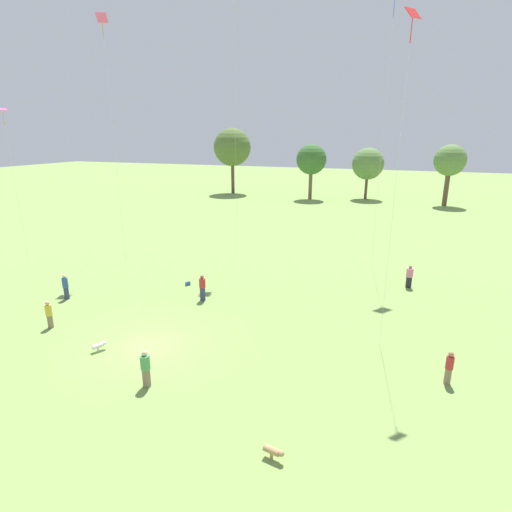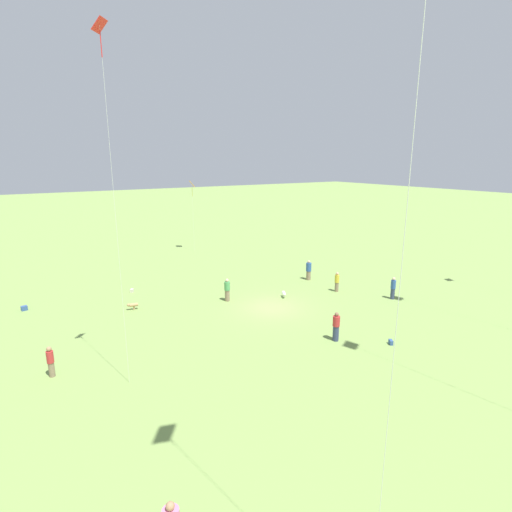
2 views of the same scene
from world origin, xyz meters
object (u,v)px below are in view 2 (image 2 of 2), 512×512
Objects in this scene: person_6 at (337,282)px; picnic_bag_2 at (391,342)px; person_4 at (51,362)px; kite_4 at (192,186)px; person_5 at (227,290)px; kite_6 at (103,64)px; person_0 at (393,288)px; dog_0 at (284,294)px; person_2 at (336,327)px; picnic_bag_1 at (24,308)px; person_1 at (309,270)px; dog_1 at (133,305)px; picnic_bag_0 at (132,291)px.

person_6 reaches higher than picnic_bag_2.
kite_4 is (-17.32, -21.89, 6.68)m from person_4.
kite_6 is at bearing -10.22° from person_5.
person_0 is 2.43× the size of dog_0.
picnic_bag_2 is at bearing -118.08° from kite_4.
kite_6 is at bearing -20.65° from person_2.
kite_4 is 22.29m from picnic_bag_1.
person_1 is at bearing 137.57° from person_5.
person_2 is at bearing 128.92° from person_1.
person_1 is 22.01m from person_4.
dog_1 is 1.98× the size of picnic_bag_2.
picnic_bag_0 is 20.18m from picnic_bag_2.
kite_4 reaches higher than picnic_bag_2.
kite_4 is at bearing -106.75° from person_2.
picnic_bag_0 is 0.85× the size of picnic_bag_1.
kite_4 reaches higher than picnic_bag_0.
picnic_bag_2 is (0.27, 28.56, -7.35)m from kite_4.
picnic_bag_0 is (14.13, -8.72, -0.68)m from person_6.
person_4 is 28.70m from kite_4.
picnic_bag_1 is at bearing -7.18° from person_6.
kite_6 is at bearing -167.27° from person_4.
person_6 is at bearing 113.22° from person_5.
kite_6 reaches higher than dog_0.
picnic_bag_0 is (9.66, -7.61, -0.17)m from dog_0.
picnic_bag_1 reaches higher than picnic_bag_2.
person_0 is at bearing 101.02° from person_5.
person_0 is 9.28m from person_2.
picnic_bag_0 is at bearing -111.34° from kite_6.
person_5 is at bearing -105.77° from person_4.
kite_4 is 20.76× the size of picnic_bag_2.
picnic_bag_2 is (-2.36, 2.10, -0.74)m from person_2.
person_0 reaches higher than picnic_bag_0.
dog_0 is at bearing 141.77° from picnic_bag_0.
picnic_bag_2 is at bearing -148.43° from person_4.
picnic_bag_0 is (-6.93, -10.79, -0.67)m from person_4.
person_6 is at bearing -144.94° from person_2.
person_6 is at bearing -165.12° from dog_0.
dog_1 is at bearing -65.84° from person_5.
person_5 is 12.43m from picnic_bag_2.
person_5 is at bearing -97.40° from dog_1.
kite_6 is 19.83m from picnic_bag_1.
kite_6 is (18.15, 8.43, 13.32)m from person_1.
person_1 is 1.11× the size of person_4.
person_1 is at bearing -108.51° from picnic_bag_2.
dog_1 is (10.67, -3.72, 0.04)m from dog_0.
picnic_bag_0 is (10.39, 11.10, -7.35)m from kite_4.
kite_6 is 20.22m from dog_0.
person_1 reaches higher than picnic_bag_0.
dog_1 is 2.07× the size of picnic_bag_0.
person_0 is 8.36m from dog_0.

